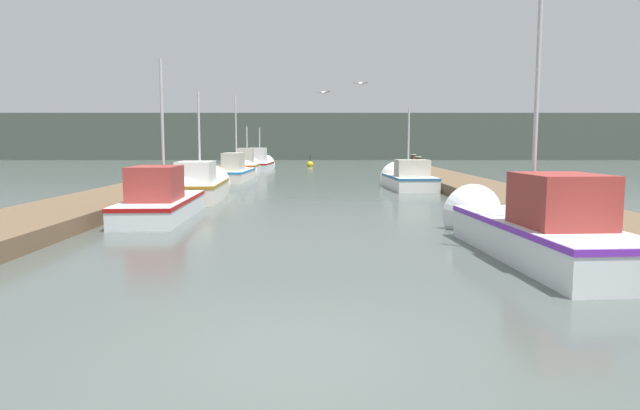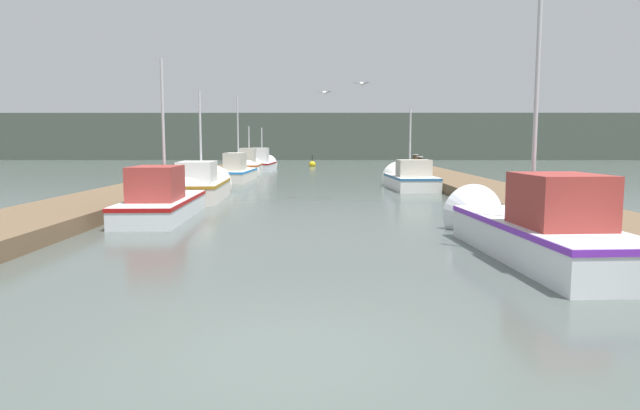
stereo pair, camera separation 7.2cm
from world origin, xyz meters
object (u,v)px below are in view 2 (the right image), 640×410
at_px(mooring_piling_1, 415,167).
at_px(channel_buoy, 312,164).
at_px(fishing_boat_2, 203,185).
at_px(fishing_boat_0, 527,227).
at_px(fishing_boat_6, 262,164).
at_px(fishing_boat_3, 408,179).
at_px(seagull_lead, 325,93).
at_px(fishing_boat_1, 168,199).
at_px(mooring_piling_0, 420,169).
at_px(fishing_boat_4, 239,171).
at_px(seagull_1, 362,84).
at_px(fishing_boat_5, 249,167).

xyz_separation_m(mooring_piling_1, channel_buoy, (-5.97, 15.98, -0.53)).
bearing_deg(fishing_boat_2, fishing_boat_0, -54.44).
xyz_separation_m(fishing_boat_6, mooring_piling_1, (9.44, -9.67, 0.23)).
relative_size(fishing_boat_3, fishing_boat_6, 0.91).
relative_size(fishing_boat_3, seagull_lead, 9.31).
bearing_deg(fishing_boat_1, fishing_boat_2, 87.80).
bearing_deg(mooring_piling_0, fishing_boat_6, 129.48).
distance_m(fishing_boat_4, seagull_lead, 12.23).
xyz_separation_m(fishing_boat_3, seagull_lead, (-3.75, -5.31, 3.36)).
distance_m(fishing_boat_3, seagull_lead, 7.32).
distance_m(channel_buoy, seagull_1, 27.77).
bearing_deg(fishing_boat_0, fishing_boat_5, 104.42).
bearing_deg(fishing_boat_0, mooring_piling_1, 82.39).
xyz_separation_m(fishing_boat_0, fishing_boat_4, (-8.40, 20.43, -0.04)).
bearing_deg(fishing_boat_5, fishing_boat_4, -90.58).
xyz_separation_m(fishing_boat_3, seagull_1, (-2.47, -5.48, 3.65)).
bearing_deg(fishing_boat_4, seagull_1, -60.12).
height_order(fishing_boat_1, fishing_boat_2, fishing_boat_1).
distance_m(fishing_boat_5, fishing_boat_6, 5.51).
height_order(fishing_boat_3, channel_buoy, fishing_boat_3).
height_order(fishing_boat_5, fishing_boat_6, fishing_boat_6).
relative_size(fishing_boat_0, fishing_boat_4, 1.04).
distance_m(fishing_boat_5, mooring_piling_0, 11.31).
bearing_deg(fishing_boat_4, channel_buoy, 79.00).
height_order(fishing_boat_0, seagull_1, fishing_boat_0).
bearing_deg(seagull_lead, fishing_boat_2, -161.28).
xyz_separation_m(fishing_boat_6, channel_buoy, (3.47, 6.31, -0.30)).
distance_m(fishing_boat_3, mooring_piling_1, 6.08).
xyz_separation_m(fishing_boat_6, mooring_piling_0, (9.40, -11.41, 0.19)).
relative_size(fishing_boat_2, channel_buoy, 5.07).
height_order(fishing_boat_4, channel_buoy, fishing_boat_4).
relative_size(mooring_piling_1, seagull_lead, 2.59).
xyz_separation_m(fishing_boat_5, mooring_piling_0, (9.64, -5.91, 0.14)).
bearing_deg(fishing_boat_1, seagull_lead, 38.54).
bearing_deg(channel_buoy, seagull_lead, -87.99).
bearing_deg(fishing_boat_2, fishing_boat_4, 87.89).
bearing_deg(seagull_lead, channel_buoy, 122.00).
bearing_deg(seagull_1, channel_buoy, 122.00).
relative_size(fishing_boat_3, mooring_piling_1, 3.60).
xyz_separation_m(fishing_boat_3, channel_buoy, (-4.70, 21.92, -0.25)).
height_order(mooring_piling_1, seagull_lead, seagull_lead).
distance_m(fishing_boat_1, fishing_boat_4, 14.73).
height_order(fishing_boat_2, fishing_boat_5, fishing_boat_2).
height_order(channel_buoy, seagull_lead, seagull_lead).
bearing_deg(mooring_piling_1, fishing_boat_5, 156.69).
bearing_deg(fishing_boat_3, seagull_1, -117.74).
bearing_deg(mooring_piling_1, channel_buoy, 110.47).
height_order(fishing_boat_3, seagull_1, seagull_1).
distance_m(fishing_boat_1, fishing_boat_3, 12.38).
bearing_deg(fishing_boat_2, fishing_boat_1, -92.61).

